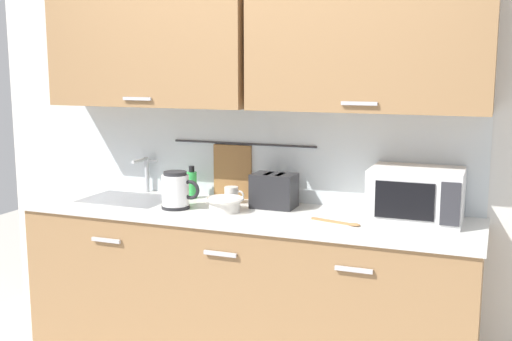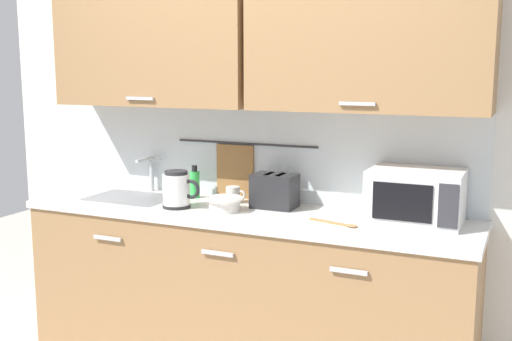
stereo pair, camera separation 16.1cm
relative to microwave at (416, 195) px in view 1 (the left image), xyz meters
name	(u,v)px [view 1 (the left image)]	position (x,y,z in m)	size (l,w,h in m)	color
counter_unit	(242,287)	(-0.92, -0.11, -0.58)	(2.53, 0.64, 0.90)	#997047
back_wall_assembly	(259,94)	(-0.91, 0.12, 0.49)	(3.70, 0.41, 2.50)	silver
sink_faucet	(145,170)	(-1.67, 0.12, 0.01)	(0.09, 0.17, 0.22)	#B2B5BA
microwave	(416,195)	(0.00, 0.00, 0.00)	(0.46, 0.35, 0.27)	white
electric_kettle	(176,191)	(-1.27, -0.20, -0.03)	(0.23, 0.16, 0.21)	black
dish_soap_bottle	(192,184)	(-1.32, 0.07, -0.05)	(0.06, 0.06, 0.20)	green
mug_near_sink	(232,195)	(-1.04, 0.04, -0.09)	(0.12, 0.08, 0.09)	silver
mixing_bowl	(225,203)	(-0.99, -0.17, -0.09)	(0.21, 0.21, 0.08)	silver
toaster	(274,190)	(-0.78, 0.02, -0.04)	(0.26, 0.17, 0.19)	#232326
wooden_spoon	(342,223)	(-0.33, -0.21, -0.13)	(0.27, 0.10, 0.01)	#9E7042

